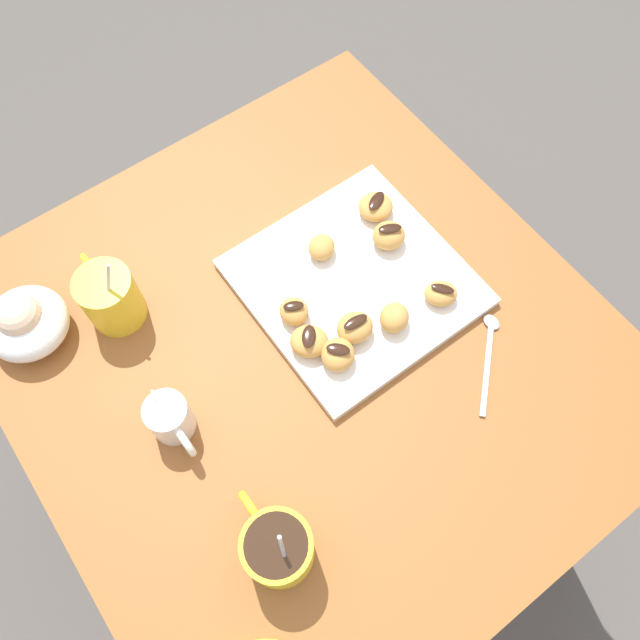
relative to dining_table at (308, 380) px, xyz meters
name	(u,v)px	position (x,y,z in m)	size (l,w,h in m)	color
ground_plane	(312,461)	(0.00, 0.00, -0.60)	(8.00, 8.00, 0.00)	#514C47
dining_table	(308,380)	(0.00, 0.00, 0.00)	(0.90, 0.84, 0.75)	#935628
pastry_plate_square	(355,282)	(0.04, -0.12, 0.15)	(0.32, 0.32, 0.02)	white
coffee_mug_yellow_left	(277,547)	(-0.21, 0.20, 0.20)	(0.13, 0.09, 0.15)	yellow
coffee_mug_yellow_right	(109,296)	(0.22, 0.20, 0.20)	(0.12, 0.08, 0.15)	yellow
cream_pitcher_white	(170,418)	(0.01, 0.22, 0.18)	(0.10, 0.06, 0.07)	white
ice_cream_bowl	(25,322)	(0.26, 0.32, 0.18)	(0.12, 0.12, 0.09)	white
loose_spoon_near_saucer	(488,351)	(-0.17, -0.21, 0.15)	(0.12, 0.12, 0.01)	silver
beignet_0	(294,311)	(0.05, -0.01, 0.18)	(0.04, 0.05, 0.03)	#D19347
chocolate_drizzle_0	(294,306)	(0.05, -0.01, 0.20)	(0.03, 0.02, 0.01)	black
beignet_1	(389,236)	(0.07, -0.20, 0.18)	(0.05, 0.05, 0.04)	#D19347
chocolate_drizzle_1	(390,229)	(0.07, -0.20, 0.20)	(0.04, 0.02, 0.01)	black
beignet_2	(355,328)	(-0.03, -0.07, 0.18)	(0.05, 0.05, 0.04)	#D19347
chocolate_drizzle_2	(355,322)	(-0.03, -0.07, 0.20)	(0.04, 0.02, 0.01)	black
beignet_3	(441,294)	(-0.06, -0.21, 0.17)	(0.05, 0.04, 0.03)	#D19347
chocolate_drizzle_3	(443,289)	(-0.06, -0.21, 0.19)	(0.03, 0.01, 0.01)	black
beignet_4	(376,207)	(0.12, -0.22, 0.18)	(0.06, 0.05, 0.03)	#D19347
chocolate_drizzle_4	(377,201)	(0.12, -0.22, 0.19)	(0.04, 0.02, 0.01)	black
beignet_5	(338,354)	(-0.05, -0.02, 0.18)	(0.05, 0.05, 0.03)	#D19347
chocolate_drizzle_5	(338,349)	(-0.05, -0.02, 0.20)	(0.03, 0.02, 0.01)	black
beignet_6	(322,247)	(0.11, -0.11, 0.18)	(0.05, 0.04, 0.03)	#D19347
beignet_7	(394,318)	(-0.05, -0.12, 0.18)	(0.05, 0.04, 0.04)	#D19347
beignet_8	(309,342)	(-0.01, 0.00, 0.18)	(0.05, 0.06, 0.03)	#D19347
chocolate_drizzle_8	(309,336)	(-0.01, 0.00, 0.20)	(0.04, 0.02, 0.01)	black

